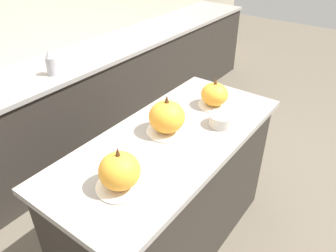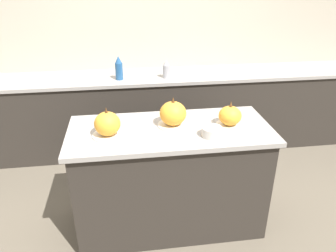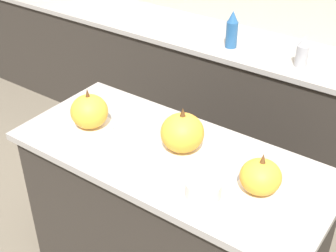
{
  "view_description": "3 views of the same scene",
  "coord_description": "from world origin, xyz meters",
  "px_view_note": "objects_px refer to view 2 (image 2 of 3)",
  "views": [
    {
      "loc": [
        -1.19,
        -0.86,
        1.9
      ],
      "look_at": [
        0.04,
        0.05,
        0.91
      ],
      "focal_mm": 35.0,
      "sensor_mm": 36.0,
      "label": 1
    },
    {
      "loc": [
        -0.32,
        -2.13,
        1.95
      ],
      "look_at": [
        -0.02,
        -0.01,
        0.91
      ],
      "focal_mm": 35.0,
      "sensor_mm": 36.0,
      "label": 2
    },
    {
      "loc": [
        0.98,
        -1.41,
        2.15
      ],
      "look_at": [
        -0.04,
        0.04,
        0.99
      ],
      "focal_mm": 50.0,
      "sensor_mm": 36.0,
      "label": 3
    }
  ],
  "objects_px": {
    "pumpkin_cake_center": "(173,114)",
    "bottle_tall": "(119,68)",
    "bottle_short": "(166,69)",
    "pumpkin_cake_right": "(230,116)",
    "pumpkin_cake_left": "(107,124)",
    "mixing_bowl": "(212,132)"
  },
  "relations": [
    {
      "from": "pumpkin_cake_center",
      "to": "bottle_short",
      "type": "xyz_separation_m",
      "value": [
        0.11,
        1.15,
        0.01
      ]
    },
    {
      "from": "pumpkin_cake_right",
      "to": "bottle_short",
      "type": "bearing_deg",
      "value": 104.38
    },
    {
      "from": "bottle_tall",
      "to": "bottle_short",
      "type": "relative_size",
      "value": 1.29
    },
    {
      "from": "pumpkin_cake_right",
      "to": "mixing_bowl",
      "type": "relative_size",
      "value": 1.39
    },
    {
      "from": "pumpkin_cake_center",
      "to": "pumpkin_cake_right",
      "type": "height_order",
      "value": "pumpkin_cake_center"
    },
    {
      "from": "pumpkin_cake_right",
      "to": "bottle_tall",
      "type": "xyz_separation_m",
      "value": [
        -0.8,
        1.22,
        0.05
      ]
    },
    {
      "from": "bottle_short",
      "to": "mixing_bowl",
      "type": "xyz_separation_m",
      "value": [
        0.14,
        -1.36,
        -0.06
      ]
    },
    {
      "from": "pumpkin_cake_left",
      "to": "bottle_tall",
      "type": "relative_size",
      "value": 0.91
    },
    {
      "from": "pumpkin_cake_center",
      "to": "bottle_tall",
      "type": "distance_m",
      "value": 1.23
    },
    {
      "from": "pumpkin_cake_right",
      "to": "bottle_tall",
      "type": "relative_size",
      "value": 0.8
    },
    {
      "from": "pumpkin_cake_center",
      "to": "bottle_tall",
      "type": "height_order",
      "value": "bottle_tall"
    },
    {
      "from": "pumpkin_cake_left",
      "to": "pumpkin_cake_right",
      "type": "distance_m",
      "value": 0.89
    },
    {
      "from": "pumpkin_cake_right",
      "to": "bottle_short",
      "type": "relative_size",
      "value": 1.03
    },
    {
      "from": "pumpkin_cake_left",
      "to": "bottle_tall",
      "type": "bearing_deg",
      "value": 86.02
    },
    {
      "from": "pumpkin_cake_right",
      "to": "bottle_tall",
      "type": "bearing_deg",
      "value": 123.31
    },
    {
      "from": "pumpkin_cake_center",
      "to": "mixing_bowl",
      "type": "bearing_deg",
      "value": -40.81
    },
    {
      "from": "bottle_short",
      "to": "mixing_bowl",
      "type": "height_order",
      "value": "bottle_short"
    },
    {
      "from": "pumpkin_cake_left",
      "to": "pumpkin_cake_right",
      "type": "xyz_separation_m",
      "value": [
        0.89,
        0.04,
        -0.01
      ]
    },
    {
      "from": "pumpkin_cake_right",
      "to": "bottle_tall",
      "type": "height_order",
      "value": "bottle_tall"
    },
    {
      "from": "pumpkin_cake_center",
      "to": "bottle_tall",
      "type": "relative_size",
      "value": 0.93
    },
    {
      "from": "pumpkin_cake_center",
      "to": "mixing_bowl",
      "type": "height_order",
      "value": "pumpkin_cake_center"
    },
    {
      "from": "bottle_tall",
      "to": "bottle_short",
      "type": "distance_m",
      "value": 0.49
    }
  ]
}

